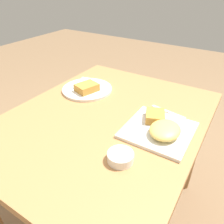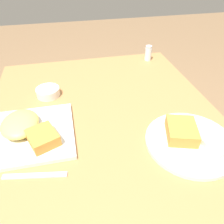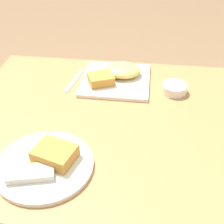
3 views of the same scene
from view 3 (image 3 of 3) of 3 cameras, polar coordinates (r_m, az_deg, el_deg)
dining_table at (r=1.10m, az=0.35°, el=-5.02°), size 1.06×0.84×0.74m
plate_square_near at (r=1.25m, az=0.76°, el=6.58°), size 0.27×0.27×0.06m
plate_oval_far at (r=0.90m, az=-12.02°, el=-9.11°), size 0.28×0.28×0.05m
sauce_ramekin at (r=1.20m, az=11.38°, el=4.27°), size 0.09×0.09×0.03m
butter_knife at (r=1.26m, az=-6.93°, el=5.70°), size 0.04×0.17×0.00m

